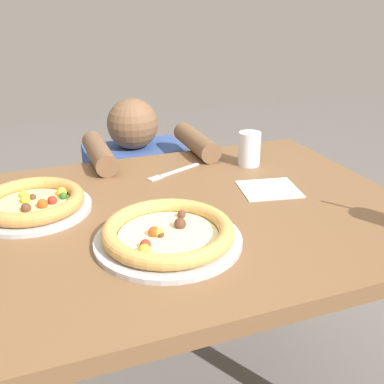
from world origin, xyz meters
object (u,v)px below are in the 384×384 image
pizza_near (168,234)px  fork (172,173)px  pizza_far (33,203)px  diner_seated (138,218)px  water_cup_clear (249,148)px

pizza_near → fork: size_ratio=1.71×
pizza_near → pizza_far: size_ratio=1.12×
pizza_near → diner_seated: 0.88m
pizza_far → water_cup_clear: bearing=9.5°
pizza_far → water_cup_clear: 0.68m
water_cup_clear → pizza_far: bearing=-170.5°
pizza_far → fork: 0.43m
fork → diner_seated: 0.52m
water_cup_clear → fork: 0.26m
pizza_far → diner_seated: (0.39, 0.52, -0.36)m
fork → pizza_far: bearing=-162.8°
water_cup_clear → fork: water_cup_clear is taller
fork → water_cup_clear: bearing=-3.5°
pizza_far → water_cup_clear: water_cup_clear is taller
pizza_near → diner_seated: bearing=81.5°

